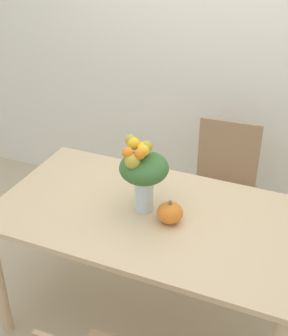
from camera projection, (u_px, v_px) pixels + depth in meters
ground_plane at (150, 320)px, 2.72m from camera, size 12.00×12.00×0.00m
wall_back at (226, 34)px, 3.06m from camera, size 8.00×0.06×2.70m
dining_table at (151, 228)px, 2.38m from camera, size 1.56×0.87×0.77m
flower_vase at (143, 171)px, 2.24m from camera, size 0.24×0.24×0.39m
pumpkin at (170, 213)px, 2.25m from camera, size 0.13×0.13×0.12m
dining_chair_near_window at (222, 189)px, 3.05m from camera, size 0.44×0.44×0.91m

